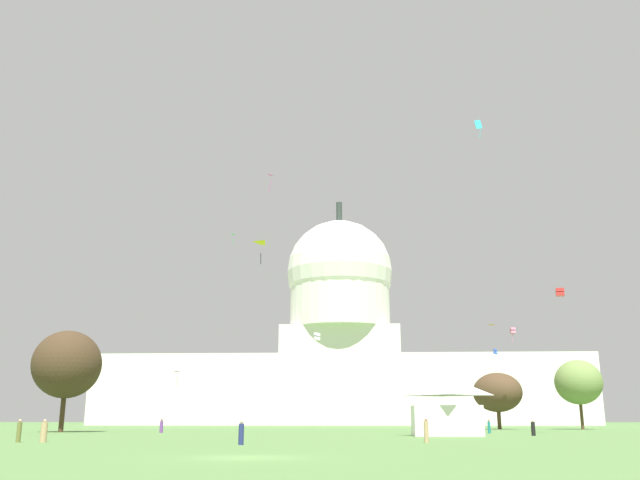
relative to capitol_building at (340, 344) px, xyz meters
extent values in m
plane|color=#567F42|center=(-0.82, -168.24, -22.69)|extent=(800.00, 800.00, 0.00)
cube|color=silver|center=(-35.11, 0.00, -12.94)|extent=(70.21, 18.96, 19.50)
cube|color=silver|center=(35.11, 0.00, -12.94)|extent=(70.21, 18.96, 19.50)
cube|color=silver|center=(0.00, 0.00, -9.05)|extent=(33.71, 20.86, 27.29)
cylinder|color=silver|center=(0.00, 0.00, 12.99)|extent=(29.29, 29.29, 16.79)
sphere|color=silver|center=(0.00, 0.00, 21.39)|extent=(31.33, 31.33, 31.33)
cylinder|color=#2D3833|center=(0.00, 0.00, 40.19)|extent=(1.80, 1.80, 6.27)
cube|color=white|center=(13.15, -127.84, -21.21)|extent=(6.72, 5.34, 2.97)
pyramid|color=white|center=(13.15, -127.84, -17.71)|extent=(7.06, 5.61, 2.00)
cylinder|color=#42301E|center=(-34.23, -109.24, -19.67)|extent=(0.64, 0.64, 6.05)
ellipsoid|color=#42301E|center=(-34.23, -109.24, -13.97)|extent=(12.45, 12.50, 8.88)
cylinder|color=#4C3823|center=(28.30, -79.24, -20.64)|extent=(0.65, 0.65, 4.11)
ellipsoid|color=#4C3823|center=(28.30, -79.24, -16.61)|extent=(11.33, 11.34, 6.56)
cylinder|color=#4C3823|center=(41.51, -80.90, -19.96)|extent=(0.51, 0.51, 5.46)
ellipsoid|color=olive|center=(41.51, -80.90, -15.04)|extent=(10.63, 10.58, 7.33)
cylinder|color=#703D93|center=(-20.13, -112.42, -21.99)|extent=(0.58, 0.58, 1.41)
sphere|color=brown|center=(-20.13, -112.42, -21.15)|extent=(0.36, 0.36, 0.26)
cylinder|color=navy|center=(-3.49, -153.21, -22.02)|extent=(0.49, 0.49, 1.35)
sphere|color=beige|center=(-3.49, -153.21, -21.23)|extent=(0.33, 0.33, 0.23)
cylinder|color=tan|center=(9.07, -148.25, -21.95)|extent=(0.43, 0.43, 1.49)
sphere|color=#A37556|center=(9.07, -148.25, -21.10)|extent=(0.26, 0.26, 0.20)
cylinder|color=#1E757A|center=(20.07, -113.63, -22.02)|extent=(0.47, 0.47, 1.34)
sphere|color=brown|center=(20.07, -113.63, -21.23)|extent=(0.35, 0.35, 0.25)
cylinder|color=olive|center=(-20.53, -148.85, -21.99)|extent=(0.37, 0.37, 1.40)
sphere|color=tan|center=(-20.53, -148.85, -21.18)|extent=(0.25, 0.25, 0.23)
cylinder|color=black|center=(22.10, -126.39, -22.01)|extent=(0.47, 0.47, 1.37)
sphere|color=beige|center=(22.10, -126.39, -21.21)|extent=(0.26, 0.26, 0.23)
cylinder|color=tan|center=(-18.78, -148.60, -22.00)|extent=(0.51, 0.51, 1.39)
sphere|color=tan|center=(-18.78, -148.60, -21.18)|extent=(0.25, 0.25, 0.23)
pyramid|color=green|center=(-25.84, -38.90, 22.45)|extent=(1.29, 1.41, 0.15)
cylinder|color=green|center=(-25.32, -39.10, 21.10)|extent=(0.28, 0.12, 1.53)
pyramid|color=black|center=(-38.74, -33.54, -10.20)|extent=(1.85, 0.99, 0.15)
cylinder|color=black|center=(-38.66, -33.81, -12.20)|extent=(0.27, 0.29, 2.22)
pyramid|color=#D1339E|center=(-11.00, -78.87, 23.17)|extent=(1.32, 1.51, 0.36)
cylinder|color=#D1339E|center=(-11.41, -78.71, 21.39)|extent=(0.38, 0.16, 2.35)
cube|color=red|center=(28.34, -118.77, -6.80)|extent=(1.09, 1.08, 0.43)
cube|color=red|center=(28.34, -118.77, -6.32)|extent=(1.09, 1.08, 0.43)
pyramid|color=yellow|center=(-5.19, -130.85, -3.35)|extent=(1.53, 1.79, 0.42)
cylinder|color=black|center=(-5.61, -130.64, -4.88)|extent=(0.12, 0.19, 1.22)
cube|color=white|center=(-2.31, -83.15, -7.78)|extent=(1.28, 1.23, 0.65)
cube|color=white|center=(-2.31, -83.15, -7.08)|extent=(1.28, 1.23, 0.65)
cube|color=pink|center=(29.22, -89.63, -7.71)|extent=(0.84, 0.88, 0.47)
cube|color=pink|center=(29.22, -89.63, -7.21)|extent=(0.84, 0.88, 0.47)
cylinder|color=pink|center=(29.09, -89.63, -8.57)|extent=(0.16, 0.23, 1.39)
cube|color=blue|center=(36.91, -37.36, -6.12)|extent=(1.05, 0.97, 0.72)
cube|color=blue|center=(36.91, -37.36, -5.48)|extent=(1.05, 0.97, 0.72)
cube|color=#33BCDB|center=(20.02, -118.91, 15.00)|extent=(1.02, 0.22, 1.29)
cylinder|color=#33BCDB|center=(20.18, -118.91, 13.77)|extent=(0.17, 0.22, 1.31)
pyramid|color=orange|center=(25.23, -96.38, -7.77)|extent=(1.37, 1.42, 0.14)
camera|label=1|loc=(3.95, -199.27, -21.08)|focal=38.27mm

